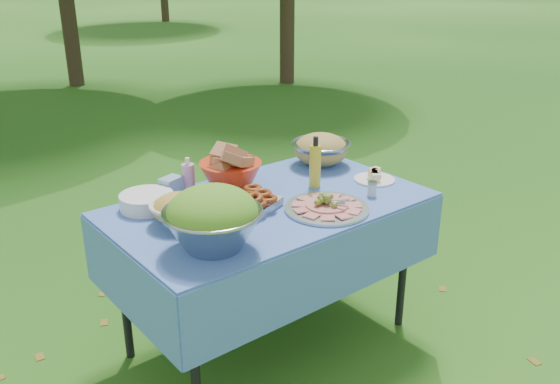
# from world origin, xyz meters

# --- Properties ---
(ground) EXTENTS (80.00, 80.00, 0.00)m
(ground) POSITION_xyz_m (0.00, 0.00, 0.00)
(ground) COLOR #093309
(ground) RESTS_ON ground
(picnic_table) EXTENTS (1.46, 0.86, 0.76)m
(picnic_table) POSITION_xyz_m (0.00, 0.00, 0.38)
(picnic_table) COLOR #84B6FF
(picnic_table) RESTS_ON ground
(salad_bowl) EXTENTS (0.50, 0.50, 0.26)m
(salad_bowl) POSITION_xyz_m (-0.45, -0.23, 0.89)
(salad_bowl) COLOR #9A9FA3
(salad_bowl) RESTS_ON picnic_table
(pasta_bowl_white) EXTENTS (0.30, 0.30, 0.13)m
(pasta_bowl_white) POSITION_xyz_m (-0.44, 0.07, 0.83)
(pasta_bowl_white) COLOR white
(pasta_bowl_white) RESTS_ON picnic_table
(plate_stack) EXTENTS (0.28, 0.28, 0.07)m
(plate_stack) POSITION_xyz_m (-0.47, 0.30, 0.80)
(plate_stack) COLOR white
(plate_stack) RESTS_ON picnic_table
(wipes_box) EXTENTS (0.12, 0.10, 0.09)m
(wipes_box) POSITION_xyz_m (-0.31, 0.36, 0.81)
(wipes_box) COLOR #81A2C7
(wipes_box) RESTS_ON picnic_table
(sanitizer_bottle) EXTENTS (0.08, 0.08, 0.17)m
(sanitizer_bottle) POSITION_xyz_m (-0.22, 0.35, 0.85)
(sanitizer_bottle) COLOR pink
(sanitizer_bottle) RESTS_ON picnic_table
(bread_bowl) EXTENTS (0.34, 0.34, 0.20)m
(bread_bowl) POSITION_xyz_m (-0.03, 0.27, 0.86)
(bread_bowl) COLOR red
(bread_bowl) RESTS_ON picnic_table
(pasta_bowl_steel) EXTENTS (0.37, 0.37, 0.17)m
(pasta_bowl_steel) POSITION_xyz_m (0.56, 0.26, 0.85)
(pasta_bowl_steel) COLOR #9A9FA3
(pasta_bowl_steel) RESTS_ON picnic_table
(fried_tray) EXTENTS (0.39, 0.34, 0.08)m
(fried_tray) POSITION_xyz_m (-0.16, -0.01, 0.80)
(fried_tray) COLOR silver
(fried_tray) RESTS_ON picnic_table
(charcuterie_platter) EXTENTS (0.51, 0.51, 0.09)m
(charcuterie_platter) POSITION_xyz_m (0.15, -0.23, 0.80)
(charcuterie_platter) COLOR #B5B9BD
(charcuterie_platter) RESTS_ON picnic_table
(oil_bottle) EXTENTS (0.07, 0.07, 0.26)m
(oil_bottle) POSITION_xyz_m (0.30, 0.02, 0.89)
(oil_bottle) COLOR gold
(oil_bottle) RESTS_ON picnic_table
(cheese_plate) EXTENTS (0.25, 0.25, 0.06)m
(cheese_plate) POSITION_xyz_m (0.60, -0.11, 0.79)
(cheese_plate) COLOR white
(cheese_plate) RESTS_ON picnic_table
(shaker) EXTENTS (0.05, 0.05, 0.07)m
(shaker) POSITION_xyz_m (0.44, -0.24, 0.80)
(shaker) COLOR silver
(shaker) RESTS_ON picnic_table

